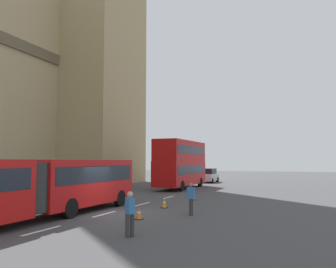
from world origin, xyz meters
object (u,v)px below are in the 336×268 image
(double_decker_bus, at_px, (181,162))
(pedestrian_near_cones, at_px, (130,212))
(traffic_cone_west, at_px, (139,213))
(pedestrian_by_kerb, at_px, (191,198))
(traffic_cone_middle, at_px, (164,203))
(sedan_lead, at_px, (209,175))
(traffic_cone_east, at_px, (193,196))
(articulated_bus, at_px, (22,185))

(double_decker_bus, xyz_separation_m, pedestrian_near_cones, (-21.83, -5.87, -1.80))
(traffic_cone_west, bearing_deg, pedestrian_near_cones, -158.07)
(pedestrian_by_kerb, bearing_deg, traffic_cone_middle, 49.43)
(double_decker_bus, xyz_separation_m, traffic_cone_middle, (-14.10, -4.02, -2.43))
(sedan_lead, relative_size, traffic_cone_east, 7.59)
(traffic_cone_middle, bearing_deg, traffic_cone_west, -174.23)
(traffic_cone_west, relative_size, pedestrian_near_cones, 0.34)
(sedan_lead, xyz_separation_m, traffic_cone_middle, (-24.74, -3.99, -0.63))
(double_decker_bus, bearing_deg, traffic_cone_west, -166.35)
(articulated_bus, height_order, pedestrian_by_kerb, articulated_bus)
(pedestrian_by_kerb, bearing_deg, sedan_lead, 13.40)
(sedan_lead, xyz_separation_m, traffic_cone_west, (-28.93, -4.42, -0.63))
(sedan_lead, distance_m, traffic_cone_east, 20.44)
(traffic_cone_west, height_order, traffic_cone_middle, same)
(sedan_lead, relative_size, pedestrian_near_cones, 2.60)
(articulated_bus, bearing_deg, double_decker_bus, 0.01)
(traffic_cone_middle, distance_m, pedestrian_by_kerb, 3.21)
(traffic_cone_west, xyz_separation_m, pedestrian_near_cones, (-3.54, -1.43, 0.63))
(traffic_cone_west, distance_m, traffic_cone_middle, 4.21)
(traffic_cone_west, relative_size, traffic_cone_middle, 1.00)
(traffic_cone_east, height_order, pedestrian_by_kerb, pedestrian_by_kerb)
(pedestrian_near_cones, distance_m, pedestrian_by_kerb, 5.72)
(sedan_lead, xyz_separation_m, pedestrian_near_cones, (-32.47, -5.84, -0.00))
(traffic_cone_middle, bearing_deg, pedestrian_by_kerb, -130.57)
(traffic_cone_west, xyz_separation_m, traffic_cone_east, (8.96, 0.10, 0.00))
(traffic_cone_middle, bearing_deg, traffic_cone_east, -3.84)
(double_decker_bus, bearing_deg, traffic_cone_middle, -164.10)
(pedestrian_by_kerb, bearing_deg, traffic_cone_east, 16.88)
(traffic_cone_west, xyz_separation_m, pedestrian_by_kerb, (2.15, -1.96, 0.63))
(traffic_cone_middle, bearing_deg, sedan_lead, 9.17)
(traffic_cone_middle, height_order, pedestrian_near_cones, pedestrian_near_cones)
(sedan_lead, distance_m, traffic_cone_west, 29.27)
(articulated_bus, bearing_deg, traffic_cone_east, -19.86)
(double_decker_bus, height_order, pedestrian_by_kerb, double_decker_bus)
(double_decker_bus, distance_m, pedestrian_near_cones, 22.68)
(articulated_bus, height_order, sedan_lead, articulated_bus)
(double_decker_bus, bearing_deg, traffic_cone_east, -155.06)
(articulated_bus, distance_m, sedan_lead, 31.97)
(traffic_cone_middle, bearing_deg, pedestrian_near_cones, -166.55)
(sedan_lead, height_order, traffic_cone_east, sedan_lead)
(double_decker_bus, relative_size, traffic_cone_east, 16.44)
(double_decker_bus, bearing_deg, pedestrian_by_kerb, -158.36)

